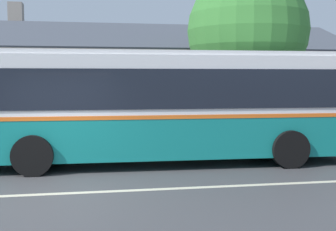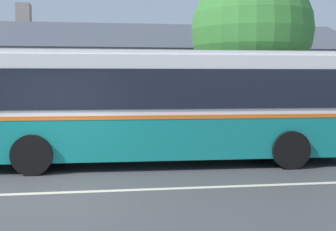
# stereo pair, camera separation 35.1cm
# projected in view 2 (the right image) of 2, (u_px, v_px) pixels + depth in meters

# --- Properties ---
(ground_plane) EXTENTS (300.00, 300.00, 0.00)m
(ground_plane) POSITION_uv_depth(u_px,v_px,m) (49.00, 193.00, 8.65)
(ground_plane) COLOR #424244
(sidewalk_far) EXTENTS (60.00, 3.00, 0.15)m
(sidewalk_far) POSITION_uv_depth(u_px,v_px,m) (73.00, 144.00, 14.56)
(sidewalk_far) COLOR #ADAAA3
(sidewalk_far) RESTS_ON ground
(lane_divider_stripe) EXTENTS (60.00, 0.16, 0.01)m
(lane_divider_stripe) POSITION_uv_depth(u_px,v_px,m) (49.00, 193.00, 8.65)
(lane_divider_stripe) COLOR beige
(lane_divider_stripe) RESTS_ON ground
(community_building) EXTENTS (21.38, 8.68, 6.22)m
(community_building) POSITION_uv_depth(u_px,v_px,m) (135.00, 87.00, 22.13)
(community_building) COLOR gray
(community_building) RESTS_ON ground
(transit_bus) EXTENTS (11.34, 2.98, 3.06)m
(transit_bus) POSITION_uv_depth(u_px,v_px,m) (154.00, 104.00, 11.71)
(transit_bus) COLOR #147F7A
(transit_bus) RESTS_ON ground
(bench_down_street) EXTENTS (1.86, 0.51, 0.94)m
(bench_down_street) POSITION_uv_depth(u_px,v_px,m) (77.00, 133.00, 13.81)
(bench_down_street) COLOR brown
(bench_down_street) RESTS_ON sidewalk_far
(street_tree_primary) EXTENTS (4.52, 4.52, 6.40)m
(street_tree_primary) POSITION_uv_depth(u_px,v_px,m) (248.00, 34.00, 15.73)
(street_tree_primary) COLOR #4C3828
(street_tree_primary) RESTS_ON ground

